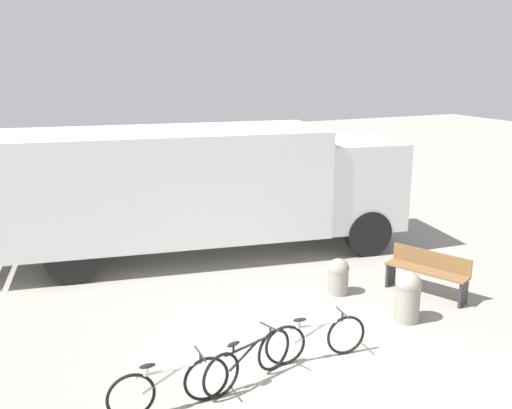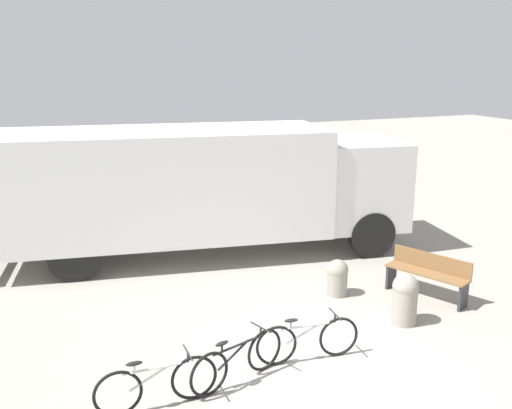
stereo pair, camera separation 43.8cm
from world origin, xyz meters
TOP-DOWN VIEW (x-y plane):
  - ground_plane at (0.00, 0.00)m, footprint 60.00×60.00m
  - delivery_truck at (-0.06, 5.95)m, footprint 9.66×3.99m
  - park_bench at (3.24, 1.83)m, footprint 1.03×1.64m
  - bicycle_near at (-2.46, 0.20)m, footprint 1.68×0.44m
  - bicycle_middle at (-1.25, 0.37)m, footprint 1.60×0.65m
  - bicycle_far at (-0.04, 0.54)m, footprint 1.67×0.44m
  - bollard_near_bench at (2.12, 1.04)m, footprint 0.46×0.46m
  - bollard_far_bench at (1.65, 2.57)m, footprint 0.42×0.42m

SIDE VIEW (x-z plane):
  - ground_plane at x=0.00m, z-range 0.00..0.00m
  - bicycle_near at x=-2.46m, z-range -0.02..0.72m
  - bicycle_middle at x=-1.25m, z-range -0.02..0.72m
  - bicycle_far at x=-0.04m, z-range -0.02..0.72m
  - bollard_far_bench at x=1.65m, z-range 0.02..0.74m
  - bollard_near_bench at x=2.12m, z-range 0.03..0.95m
  - park_bench at x=3.24m, z-range 0.06..0.93m
  - delivery_truck at x=-0.06m, z-range 0.21..3.18m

